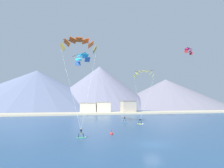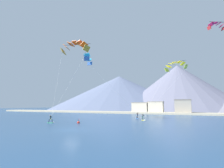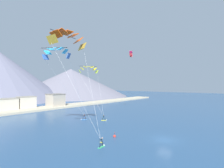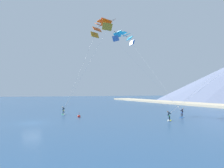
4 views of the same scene
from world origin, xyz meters
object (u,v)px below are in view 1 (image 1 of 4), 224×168
(race_marker_buoy, at_px, (111,134))
(kitesurfer_near_lead, at_px, (82,135))
(parafoil_kite_mid_center, at_px, (82,58))
(parafoil_kite_near_lead, at_px, (79,44))
(kitesurfer_mid_center, at_px, (124,120))
(parafoil_kite_distant_high_outer, at_px, (189,50))
(kitesurfer_near_trail, at_px, (141,122))
(parafoil_kite_near_trail, at_px, (144,74))

(race_marker_buoy, bearing_deg, kitesurfer_near_lead, -161.37)
(kitesurfer_near_lead, bearing_deg, parafoil_kite_mid_center, 89.78)
(kitesurfer_near_lead, relative_size, parafoil_kite_near_lead, 0.09)
(kitesurfer_mid_center, xyz_separation_m, race_marker_buoy, (-7.24, -17.53, -0.37))
(parafoil_kite_near_lead, relative_size, parafoil_kite_distant_high_outer, 5.18)
(kitesurfer_near_lead, height_order, parafoil_kite_distant_high_outer, parafoil_kite_distant_high_outer)
(kitesurfer_near_trail, bearing_deg, parafoil_kite_near_trail, 64.41)
(parafoil_kite_near_lead, distance_m, parafoil_kite_near_trail, 30.92)
(parafoil_kite_near_trail, height_order, parafoil_kite_mid_center, parafoil_kite_mid_center)
(kitesurfer_near_trail, bearing_deg, parafoil_kite_mid_center, -178.33)
(parafoil_kite_near_trail, height_order, race_marker_buoy, parafoil_kite_near_trail)
(kitesurfer_near_lead, distance_m, kitesurfer_mid_center, 23.24)
(parafoil_kite_near_trail, distance_m, race_marker_buoy, 35.25)
(parafoil_kite_mid_center, distance_m, parafoil_kite_distant_high_outer, 33.20)
(kitesurfer_near_lead, bearing_deg, kitesurfer_near_trail, 41.22)
(kitesurfer_near_lead, distance_m, parafoil_kite_near_lead, 20.70)
(parafoil_kite_near_lead, height_order, parafoil_kite_near_trail, parafoil_kite_near_lead)
(parafoil_kite_mid_center, bearing_deg, kitesurfer_near_trail, 1.67)
(kitesurfer_near_trail, bearing_deg, parafoil_kite_distant_high_outer, 6.98)
(parafoil_kite_near_lead, xyz_separation_m, parafoil_kite_distant_high_outer, (33.59, 7.69, 2.51))
(kitesurfer_near_lead, bearing_deg, kitesurfer_mid_center, 56.61)
(kitesurfer_mid_center, bearing_deg, kitesurfer_near_lead, -123.39)
(kitesurfer_near_lead, xyz_separation_m, kitesurfer_near_trail, (16.02, 14.03, -0.05))
(kitesurfer_near_trail, relative_size, kitesurfer_mid_center, 0.93)
(parafoil_kite_distant_high_outer, bearing_deg, parafoil_kite_mid_center, -175.60)
(kitesurfer_near_lead, xyz_separation_m, parafoil_kite_distant_high_outer, (32.83, 16.09, 21.42))
(parafoil_kite_mid_center, bearing_deg, kitesurfer_near_lead, -90.22)
(parafoil_kite_mid_center, xyz_separation_m, parafoil_kite_distant_high_outer, (32.78, 2.52, 4.61))
(kitesurfer_near_trail, distance_m, kitesurfer_mid_center, 6.27)
(kitesurfer_mid_center, xyz_separation_m, parafoil_kite_distant_high_outer, (20.04, -3.32, 21.39))
(parafoil_kite_mid_center, height_order, race_marker_buoy, parafoil_kite_mid_center)
(race_marker_buoy, bearing_deg, kitesurfer_near_trail, 49.27)
(race_marker_buoy, bearing_deg, parafoil_kite_near_lead, 134.03)
(parafoil_kite_distant_high_outer, height_order, race_marker_buoy, parafoil_kite_distant_high_outer)
(parafoil_kite_distant_high_outer, bearing_deg, parafoil_kite_near_lead, -167.11)
(kitesurfer_mid_center, height_order, race_marker_buoy, kitesurfer_mid_center)
(kitesurfer_near_trail, xyz_separation_m, race_marker_buoy, (-10.47, -12.16, -0.30))
(kitesurfer_near_trail, xyz_separation_m, parafoil_kite_near_trail, (6.77, 14.13, 15.65))
(kitesurfer_near_trail, distance_m, parafoil_kite_distant_high_outer, 27.35)
(parafoil_kite_distant_high_outer, bearing_deg, kitesurfer_near_trail, -173.02)
(kitesurfer_near_lead, xyz_separation_m, parafoil_kite_mid_center, (0.05, 13.57, 16.81))
(kitesurfer_mid_center, distance_m, parafoil_kite_mid_center, 21.87)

